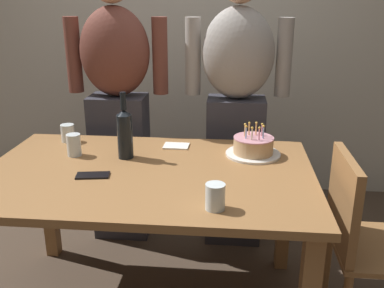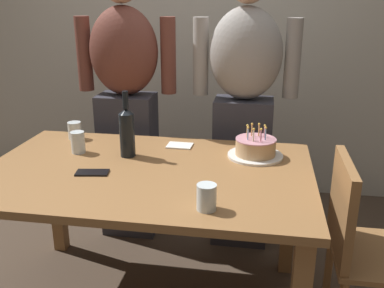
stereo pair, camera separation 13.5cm
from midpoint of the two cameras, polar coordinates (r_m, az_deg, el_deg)
back_wall at (r=3.37m, az=-2.14°, el=15.71°), size 5.20×0.10×2.60m
dining_table at (r=2.02m, az=-7.68°, el=-6.05°), size 1.50×0.96×0.74m
birthday_cake at (r=2.15m, az=6.28°, el=-0.40°), size 0.27×0.27×0.16m
water_glass_near at (r=1.61m, az=0.66°, el=-6.95°), size 0.07×0.07×0.10m
water_glass_far at (r=2.45m, az=-17.51°, el=1.36°), size 0.07×0.07×0.09m
water_glass_side at (r=2.23m, az=-16.92°, el=-0.14°), size 0.07×0.07×0.11m
wine_bottle at (r=2.12m, az=-10.62°, el=1.48°), size 0.07×0.07×0.33m
cell_phone at (r=1.97m, az=-14.81°, el=-4.03°), size 0.15×0.09×0.01m
napkin_stack at (r=2.28m, az=-3.77°, el=-0.28°), size 0.13×0.10×0.01m
person_man_bearded at (r=2.68m, az=-11.15°, el=5.25°), size 0.61×0.27×1.66m
person_woman_cardigan at (r=2.57m, az=4.36°, el=4.98°), size 0.61×0.27×1.66m
dining_chair at (r=2.01m, az=19.71°, el=-11.30°), size 0.42×0.42×0.87m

